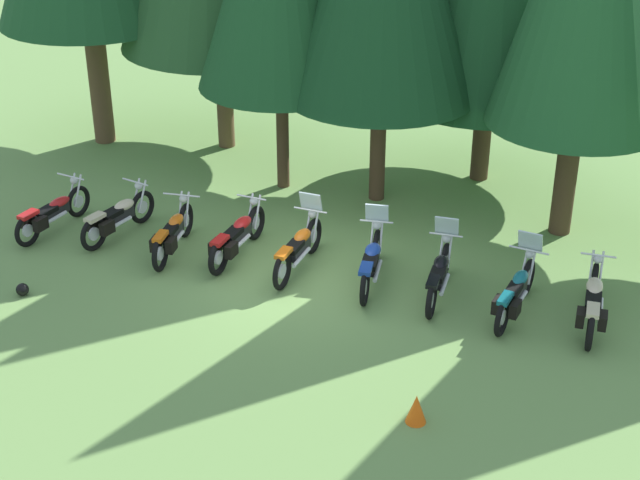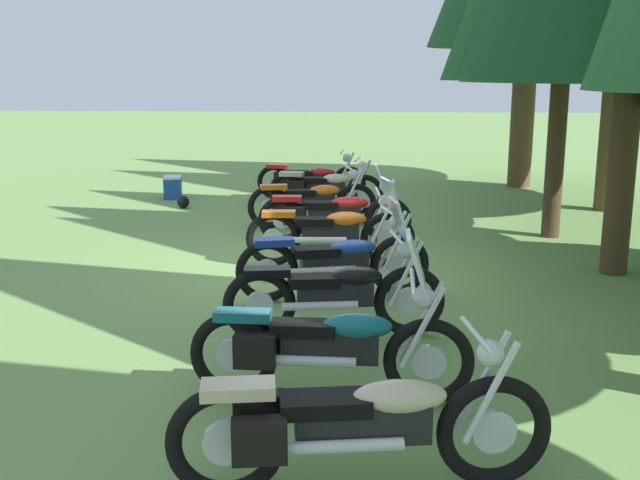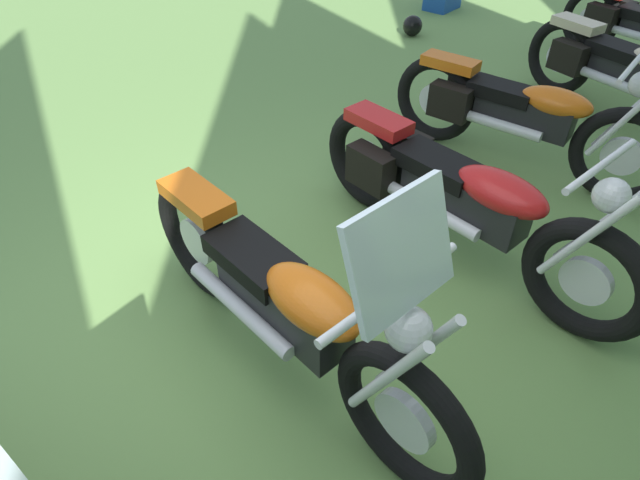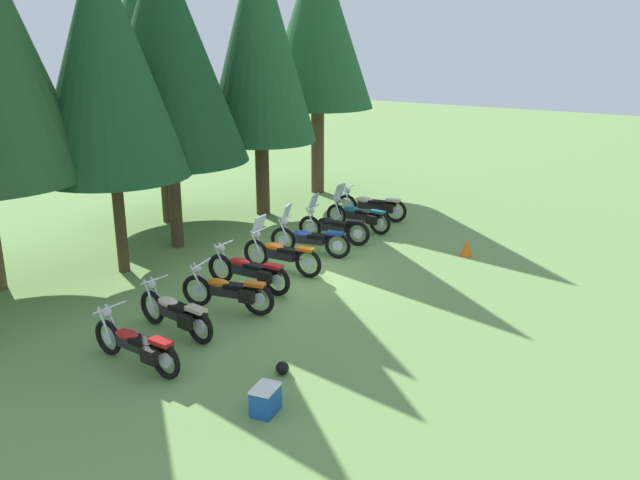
{
  "view_description": "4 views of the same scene",
  "coord_description": "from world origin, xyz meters",
  "px_view_note": "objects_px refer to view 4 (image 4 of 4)",
  "views": [
    {
      "loc": [
        7.2,
        -14.49,
        9.17
      ],
      "look_at": [
        0.58,
        -0.36,
        0.98
      ],
      "focal_mm": 54.08,
      "sensor_mm": 36.0,
      "label": 1
    },
    {
      "loc": [
        9.6,
        0.5,
        2.53
      ],
      "look_at": [
        0.9,
        -0.04,
        0.57
      ],
      "focal_mm": 41.85,
      "sensor_mm": 36.0,
      "label": 2
    },
    {
      "loc": [
        0.9,
        1.49,
        2.29
      ],
      "look_at": [
        -0.29,
        0.05,
        0.73
      ],
      "focal_mm": 29.77,
      "sensor_mm": 36.0,
      "label": 3
    },
    {
      "loc": [
        -12.56,
        -9.06,
        5.69
      ],
      "look_at": [
        1.13,
        -0.33,
        0.58
      ],
      "focal_mm": 37.02,
      "sensor_mm": 36.0,
      "label": 4
    }
  ],
  "objects_px": {
    "motorcycle_3": "(249,271)",
    "pine_tree_4": "(157,34)",
    "pine_tree_2": "(105,60)",
    "picnic_cooler": "(265,400)",
    "motorcycle_8": "(372,205)",
    "pine_tree_3": "(165,51)",
    "motorcycle_0": "(137,345)",
    "motorcycle_1": "(176,312)",
    "motorcycle_6": "(333,227)",
    "dropped_helmet": "(282,368)",
    "motorcycle_5": "(309,239)",
    "pine_tree_5": "(259,38)",
    "pine_tree_6": "(318,24)",
    "motorcycle_4": "(280,254)",
    "traffic_cone": "(467,247)",
    "motorcycle_7": "(359,215)",
    "motorcycle_2": "(229,291)"
  },
  "relations": [
    {
      "from": "pine_tree_2",
      "to": "picnic_cooler",
      "type": "relative_size",
      "value": 14.47
    },
    {
      "from": "motorcycle_4",
      "to": "motorcycle_6",
      "type": "xyz_separation_m",
      "value": [
        2.77,
        0.18,
        -0.02
      ]
    },
    {
      "from": "motorcycle_6",
      "to": "pine_tree_6",
      "type": "relative_size",
      "value": 0.24
    },
    {
      "from": "motorcycle_8",
      "to": "pine_tree_3",
      "type": "xyz_separation_m",
      "value": [
        -5.36,
        3.25,
        4.78
      ]
    },
    {
      "from": "traffic_cone",
      "to": "pine_tree_4",
      "type": "bearing_deg",
      "value": 100.97
    },
    {
      "from": "motorcycle_3",
      "to": "motorcycle_6",
      "type": "bearing_deg",
      "value": -88.78
    },
    {
      "from": "traffic_cone",
      "to": "motorcycle_8",
      "type": "bearing_deg",
      "value": 64.43
    },
    {
      "from": "traffic_cone",
      "to": "pine_tree_6",
      "type": "bearing_deg",
      "value": 60.73
    },
    {
      "from": "motorcycle_6",
      "to": "pine_tree_4",
      "type": "distance_m",
      "value": 7.62
    },
    {
      "from": "motorcycle_8",
      "to": "picnic_cooler",
      "type": "height_order",
      "value": "motorcycle_8"
    },
    {
      "from": "motorcycle_0",
      "to": "motorcycle_7",
      "type": "relative_size",
      "value": 1.0
    },
    {
      "from": "motorcycle_6",
      "to": "motorcycle_8",
      "type": "distance_m",
      "value": 2.74
    },
    {
      "from": "motorcycle_7",
      "to": "motorcycle_2",
      "type": "bearing_deg",
      "value": 97.27
    },
    {
      "from": "motorcycle_3",
      "to": "traffic_cone",
      "type": "bearing_deg",
      "value": -126.48
    },
    {
      "from": "motorcycle_3",
      "to": "pine_tree_2",
      "type": "distance_m",
      "value": 5.81
    },
    {
      "from": "motorcycle_0",
      "to": "motorcycle_1",
      "type": "height_order",
      "value": "motorcycle_1"
    },
    {
      "from": "motorcycle_1",
      "to": "motorcycle_6",
      "type": "xyz_separation_m",
      "value": [
        6.74,
        0.52,
        0.01
      ]
    },
    {
      "from": "motorcycle_3",
      "to": "pine_tree_4",
      "type": "bearing_deg",
      "value": -31.44
    },
    {
      "from": "motorcycle_7",
      "to": "pine_tree_3",
      "type": "xyz_separation_m",
      "value": [
        -4.06,
        3.49,
        4.78
      ]
    },
    {
      "from": "dropped_helmet",
      "to": "pine_tree_4",
      "type": "bearing_deg",
      "value": 55.18
    },
    {
      "from": "motorcycle_0",
      "to": "motorcycle_1",
      "type": "bearing_deg",
      "value": -71.38
    },
    {
      "from": "motorcycle_5",
      "to": "pine_tree_5",
      "type": "xyz_separation_m",
      "value": [
        2.75,
        3.62,
        5.07
      ]
    },
    {
      "from": "motorcycle_0",
      "to": "motorcycle_7",
      "type": "height_order",
      "value": "motorcycle_7"
    },
    {
      "from": "motorcycle_1",
      "to": "pine_tree_4",
      "type": "height_order",
      "value": "pine_tree_4"
    },
    {
      "from": "motorcycle_1",
      "to": "pine_tree_3",
      "type": "distance_m",
      "value": 7.46
    },
    {
      "from": "motorcycle_6",
      "to": "pine_tree_3",
      "type": "relative_size",
      "value": 0.27
    },
    {
      "from": "pine_tree_4",
      "to": "pine_tree_5",
      "type": "xyz_separation_m",
      "value": [
        2.32,
        -1.94,
        -0.13
      ]
    },
    {
      "from": "pine_tree_5",
      "to": "dropped_helmet",
      "type": "height_order",
      "value": "pine_tree_5"
    },
    {
      "from": "motorcycle_0",
      "to": "pine_tree_4",
      "type": "bearing_deg",
      "value": -45.53
    },
    {
      "from": "motorcycle_1",
      "to": "dropped_helmet",
      "type": "relative_size",
      "value": 8.99
    },
    {
      "from": "motorcycle_1",
      "to": "picnic_cooler",
      "type": "height_order",
      "value": "motorcycle_1"
    },
    {
      "from": "motorcycle_8",
      "to": "pine_tree_2",
      "type": "height_order",
      "value": "pine_tree_2"
    },
    {
      "from": "motorcycle_4",
      "to": "dropped_helmet",
      "type": "relative_size",
      "value": 9.39
    },
    {
      "from": "motorcycle_5",
      "to": "traffic_cone",
      "type": "height_order",
      "value": "motorcycle_5"
    },
    {
      "from": "motorcycle_4",
      "to": "traffic_cone",
      "type": "height_order",
      "value": "motorcycle_4"
    },
    {
      "from": "motorcycle_5",
      "to": "dropped_helmet",
      "type": "relative_size",
      "value": 9.18
    },
    {
      "from": "motorcycle_3",
      "to": "pine_tree_6",
      "type": "bearing_deg",
      "value": -68.66
    },
    {
      "from": "motorcycle_4",
      "to": "pine_tree_6",
      "type": "distance_m",
      "value": 10.31
    },
    {
      "from": "motorcycle_2",
      "to": "motorcycle_6",
      "type": "height_order",
      "value": "motorcycle_6"
    },
    {
      "from": "motorcycle_1",
      "to": "pine_tree_2",
      "type": "relative_size",
      "value": 0.28
    },
    {
      "from": "traffic_cone",
      "to": "motorcycle_4",
      "type": "bearing_deg",
      "value": 136.56
    },
    {
      "from": "motorcycle_8",
      "to": "traffic_cone",
      "type": "distance_m",
      "value": 4.27
    },
    {
      "from": "pine_tree_6",
      "to": "motorcycle_6",
      "type": "bearing_deg",
      "value": -143.4
    },
    {
      "from": "motorcycle_8",
      "to": "picnic_cooler",
      "type": "bearing_deg",
      "value": 101.26
    },
    {
      "from": "motorcycle_6",
      "to": "pine_tree_2",
      "type": "bearing_deg",
      "value": 47.71
    },
    {
      "from": "motorcycle_6",
      "to": "motorcycle_7",
      "type": "distance_m",
      "value": 1.43
    },
    {
      "from": "motorcycle_4",
      "to": "pine_tree_6",
      "type": "height_order",
      "value": "pine_tree_6"
    },
    {
      "from": "motorcycle_4",
      "to": "pine_tree_5",
      "type": "distance_m",
      "value": 7.56
    },
    {
      "from": "motorcycle_3",
      "to": "pine_tree_3",
      "type": "bearing_deg",
      "value": -23.83
    },
    {
      "from": "motorcycle_0",
      "to": "dropped_helmet",
      "type": "xyz_separation_m",
      "value": [
        1.15,
        -2.32,
        -0.31
      ]
    }
  ]
}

